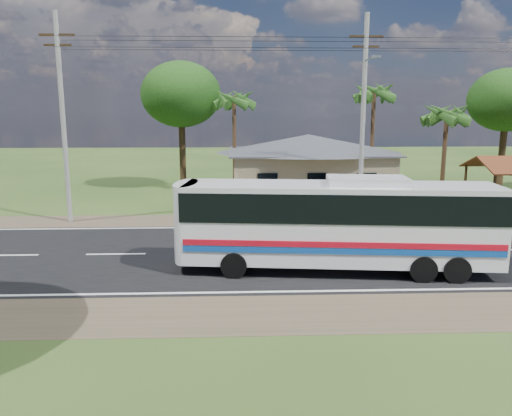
{
  "coord_description": "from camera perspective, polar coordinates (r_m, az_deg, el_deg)",
  "views": [
    {
      "loc": [
        -3.83,
        -20.6,
        6.08
      ],
      "look_at": [
        -3.0,
        1.0,
        1.78
      ],
      "focal_mm": 35.0,
      "sensor_mm": 36.0,
      "label": 1
    }
  ],
  "objects": [
    {
      "name": "ground",
      "position": [
        21.82,
        8.03,
        -5.03
      ],
      "size": [
        120.0,
        120.0,
        0.0
      ],
      "primitive_type": "plane",
      "color": "#274117",
      "rests_on": "ground"
    },
    {
      "name": "road",
      "position": [
        21.82,
        8.03,
        -5.01
      ],
      "size": [
        120.0,
        16.0,
        0.03
      ],
      "color": "black",
      "rests_on": "ground"
    },
    {
      "name": "house",
      "position": [
        34.12,
        5.97,
        5.42
      ],
      "size": [
        12.4,
        10.0,
        5.0
      ],
      "color": "tan",
      "rests_on": "ground"
    },
    {
      "name": "utility_poles",
      "position": [
        27.86,
        11.48,
        10.4
      ],
      "size": [
        32.8,
        2.22,
        11.0
      ],
      "color": "#9E9E99",
      "rests_on": "ground"
    },
    {
      "name": "palm_near",
      "position": [
        34.3,
        20.99,
        9.91
      ],
      "size": [
        2.8,
        2.8,
        6.7
      ],
      "color": "#47301E",
      "rests_on": "ground"
    },
    {
      "name": "palm_mid",
      "position": [
        37.43,
        13.35,
        12.62
      ],
      "size": [
        2.8,
        2.8,
        8.2
      ],
      "color": "#47301E",
      "rests_on": "ground"
    },
    {
      "name": "palm_far",
      "position": [
        36.61,
        -2.53,
        12.18
      ],
      "size": [
        2.8,
        2.8,
        7.7
      ],
      "color": "#47301E",
      "rests_on": "ground"
    },
    {
      "name": "tree_behind_house",
      "position": [
        38.84,
        -8.58,
        12.67
      ],
      "size": [
        6.0,
        6.0,
        9.61
      ],
      "color": "#47301E",
      "rests_on": "ground"
    },
    {
      "name": "tree_behind_shed",
      "position": [
        41.63,
        26.76,
        10.91
      ],
      "size": [
        5.6,
        5.6,
        9.02
      ],
      "color": "#47301E",
      "rests_on": "ground"
    },
    {
      "name": "coach_bus",
      "position": [
        18.96,
        9.52,
        -1.09
      ],
      "size": [
        11.88,
        3.7,
        3.63
      ],
      "rotation": [
        0.0,
        0.0,
        -0.11
      ],
      "color": "silver",
      "rests_on": "ground"
    },
    {
      "name": "motorcycle",
      "position": [
        28.63,
        22.41,
        -0.82
      ],
      "size": [
        2.06,
        1.3,
        1.02
      ],
      "primitive_type": "imported",
      "rotation": [
        0.0,
        0.0,
        1.23
      ],
      "color": "black",
      "rests_on": "ground"
    }
  ]
}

